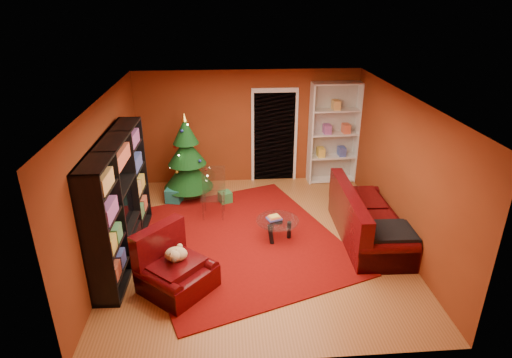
{
  "coord_description": "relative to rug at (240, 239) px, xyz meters",
  "views": [
    {
      "loc": [
        -0.54,
        -6.61,
        4.15
      ],
      "look_at": [
        0.0,
        0.4,
        1.05
      ],
      "focal_mm": 30.0,
      "sensor_mm": 36.0,
      "label": 1
    }
  ],
  "objects": [
    {
      "name": "wall_left",
      "position": [
        -2.2,
        -0.05,
        1.29
      ],
      "size": [
        0.05,
        5.5,
        2.6
      ],
      "primitive_type": "cube",
      "color": "maroon",
      "rests_on": "ground"
    },
    {
      "name": "gift_box_teal",
      "position": [
        -1.33,
        1.64,
        0.15
      ],
      "size": [
        0.37,
        0.37,
        0.31
      ],
      "primitive_type": "cube",
      "rotation": [
        0.0,
        0.0,
        -0.2
      ],
      "color": "#1B7973",
      "rests_on": "floor"
    },
    {
      "name": "acrylic_chair",
      "position": [
        -0.48,
        0.92,
        0.44
      ],
      "size": [
        0.5,
        0.54,
        0.91
      ],
      "primitive_type": null,
      "rotation": [
        0.0,
        0.0,
        -0.07
      ],
      "color": "#66605B",
      "rests_on": "rug"
    },
    {
      "name": "christmas_tree",
      "position": [
        -1.03,
        1.9,
        0.91
      ],
      "size": [
        1.35,
        1.35,
        1.89
      ],
      "primitive_type": null,
      "rotation": [
        0.0,
        0.0,
        0.33
      ],
      "color": "#0C3812",
      "rests_on": "floor"
    },
    {
      "name": "wall_right",
      "position": [
        2.85,
        -0.05,
        1.29
      ],
      "size": [
        0.05,
        5.5,
        2.6
      ],
      "primitive_type": "cube",
      "color": "maroon",
      "rests_on": "ground"
    },
    {
      "name": "gift_box_green",
      "position": [
        -0.25,
        1.53,
        0.11
      ],
      "size": [
        0.32,
        0.32,
        0.25
      ],
      "primitive_type": "cube",
      "rotation": [
        0.0,
        0.0,
        0.38
      ],
      "color": "#2A773C",
      "rests_on": "floor"
    },
    {
      "name": "sofa",
      "position": [
        2.34,
        -0.11,
        0.47
      ],
      "size": [
        1.07,
        2.26,
        0.96
      ],
      "primitive_type": null,
      "rotation": [
        0.0,
        0.0,
        1.54
      ],
      "color": "#390507",
      "rests_on": "rug"
    },
    {
      "name": "armchair",
      "position": [
        -0.98,
        -1.33,
        0.38
      ],
      "size": [
        1.42,
        1.42,
        0.78
      ],
      "primitive_type": null,
      "rotation": [
        0.0,
        0.0,
        0.84
      ],
      "color": "#390507",
      "rests_on": "rug"
    },
    {
      "name": "media_unit",
      "position": [
        -1.95,
        -0.33,
        1.02
      ],
      "size": [
        0.48,
        2.7,
        2.07
      ],
      "primitive_type": null,
      "rotation": [
        0.0,
        0.0,
        -0.02
      ],
      "color": "black",
      "rests_on": "floor"
    },
    {
      "name": "doorway",
      "position": [
        0.92,
        2.68,
        1.04
      ],
      "size": [
        1.06,
        0.6,
        2.16
      ],
      "primitive_type": null,
      "color": "black",
      "rests_on": "floor"
    },
    {
      "name": "rug",
      "position": [
        0.0,
        0.0,
        0.0
      ],
      "size": [
        4.39,
        4.73,
        0.02
      ],
      "primitive_type": "cube",
      "rotation": [
        0.0,
        0.0,
        0.34
      ],
      "color": "maroon",
      "rests_on": "floor"
    },
    {
      "name": "ceiling",
      "position": [
        0.32,
        -0.05,
        2.61
      ],
      "size": [
        5.0,
        5.5,
        0.05
      ],
      "primitive_type": "cube",
      "color": "silver",
      "rests_on": "wall_back"
    },
    {
      "name": "coffee_table",
      "position": [
        0.68,
        -0.01,
        0.19
      ],
      "size": [
        0.99,
        0.99,
        0.48
      ],
      "primitive_type": null,
      "rotation": [
        0.0,
        0.0,
        0.34
      ],
      "color": "gray",
      "rests_on": "rug"
    },
    {
      "name": "floor",
      "position": [
        0.32,
        -0.05,
        -0.04
      ],
      "size": [
        5.0,
        5.5,
        0.05
      ],
      "primitive_type": "cube",
      "color": "#97592B",
      "rests_on": "ground"
    },
    {
      "name": "wall_back",
      "position": [
        0.32,
        2.72,
        1.29
      ],
      "size": [
        5.0,
        0.05,
        2.6
      ],
      "primitive_type": "cube",
      "color": "maroon",
      "rests_on": "ground"
    },
    {
      "name": "white_bookshelf",
      "position": [
        2.27,
        2.52,
        1.15
      ],
      "size": [
        1.12,
        0.44,
        2.39
      ],
      "primitive_type": null,
      "rotation": [
        0.0,
        0.0,
        0.03
      ],
      "color": "white",
      "rests_on": "floor"
    },
    {
      "name": "dog",
      "position": [
        -0.99,
        -1.26,
        0.57
      ],
      "size": [
        0.49,
        0.5,
        0.26
      ],
      "primitive_type": null,
      "rotation": [
        0.0,
        0.0,
        0.84
      ],
      "color": "#D2BC8A",
      "rests_on": "armchair"
    }
  ]
}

